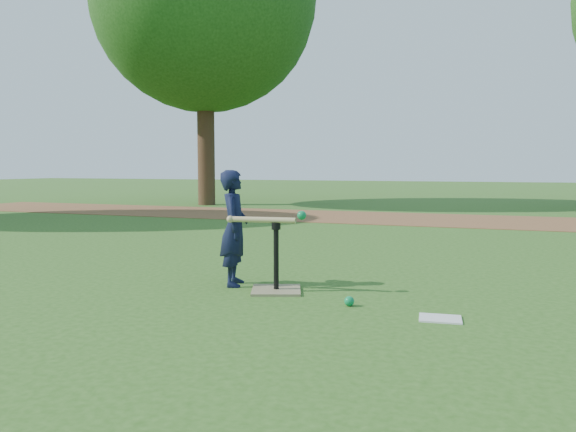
% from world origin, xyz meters
% --- Properties ---
extents(ground, '(80.00, 80.00, 0.00)m').
position_xyz_m(ground, '(0.00, 0.00, 0.00)').
color(ground, '#285116').
rests_on(ground, ground).
extents(dirt_strip, '(24.00, 3.00, 0.01)m').
position_xyz_m(dirt_strip, '(0.00, 7.50, 0.01)').
color(dirt_strip, brown).
rests_on(dirt_strip, ground).
extents(child, '(0.37, 0.45, 1.08)m').
position_xyz_m(child, '(-0.30, 0.15, 0.54)').
color(child, black).
rests_on(child, ground).
extents(wiffle_ball_ground, '(0.08, 0.08, 0.08)m').
position_xyz_m(wiffle_ball_ground, '(0.91, -0.26, 0.04)').
color(wiffle_ball_ground, '#0B7E42').
rests_on(wiffle_ball_ground, ground).
extents(clipboard, '(0.32, 0.26, 0.01)m').
position_xyz_m(clipboard, '(1.63, -0.40, 0.01)').
color(clipboard, silver).
rests_on(clipboard, ground).
extents(batting_tee, '(0.55, 0.55, 0.61)m').
position_xyz_m(batting_tee, '(0.17, 0.03, 0.11)').
color(batting_tee, '#7F7550').
rests_on(batting_tee, ground).
extents(swing_action, '(0.72, 0.16, 0.12)m').
position_xyz_m(swing_action, '(0.09, 0.02, 0.65)').
color(swing_action, tan).
rests_on(swing_action, ground).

